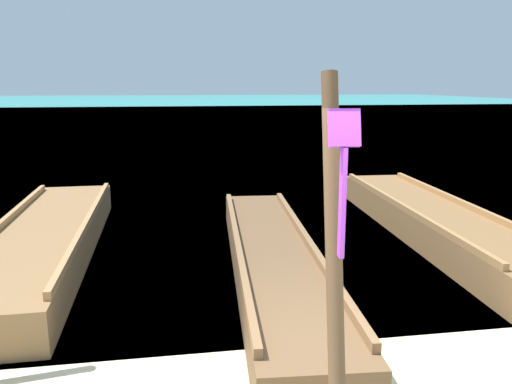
# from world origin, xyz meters

# --- Properties ---
(sea_water) EXTENTS (120.00, 120.00, 0.00)m
(sea_water) POSITION_xyz_m (0.00, 61.31, 0.00)
(sea_water) COLOR teal
(sea_water) RESTS_ON ground
(longtail_boat_green_ribbon) EXTENTS (1.46, 6.76, 2.30)m
(longtail_boat_green_ribbon) POSITION_xyz_m (-3.10, 4.60, 0.27)
(longtail_boat_green_ribbon) COLOR brown
(longtail_boat_green_ribbon) RESTS_ON ground
(longtail_boat_violet_ribbon) EXTENTS (1.52, 6.94, 2.76)m
(longtail_boat_violet_ribbon) POSITION_xyz_m (0.22, 3.17, 0.26)
(longtail_boat_violet_ribbon) COLOR brown
(longtail_boat_violet_ribbon) RESTS_ON ground
(longtail_boat_turquoise_ribbon) EXTENTS (1.56, 7.38, 2.77)m
(longtail_boat_turquoise_ribbon) POSITION_xyz_m (3.40, 4.65, 0.28)
(longtail_boat_turquoise_ribbon) COLOR brown
(longtail_boat_turquoise_ribbon) RESTS_ON ground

